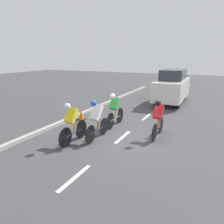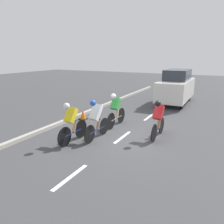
% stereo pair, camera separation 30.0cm
% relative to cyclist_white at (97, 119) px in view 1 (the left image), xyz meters
% --- Properties ---
extents(ground_plane, '(60.00, 60.00, 0.00)m').
position_rel_cyclist_white_xyz_m(ground_plane, '(-0.78, -0.83, -0.80)').
color(ground_plane, '#424244').
extents(lane_stripe_near, '(0.12, 1.40, 0.01)m').
position_rel_cyclist_white_xyz_m(lane_stripe_near, '(-0.78, 2.57, -0.80)').
color(lane_stripe_near, white).
rests_on(lane_stripe_near, ground).
extents(lane_stripe_mid, '(0.12, 1.40, 0.01)m').
position_rel_cyclist_white_xyz_m(lane_stripe_mid, '(-0.78, -0.63, -0.80)').
color(lane_stripe_mid, white).
rests_on(lane_stripe_mid, ground).
extents(lane_stripe_far, '(0.12, 1.40, 0.01)m').
position_rel_cyclist_white_xyz_m(lane_stripe_far, '(-0.78, -3.83, -0.80)').
color(lane_stripe_far, white).
rests_on(lane_stripe_far, ground).
extents(curb, '(0.20, 26.31, 0.14)m').
position_rel_cyclist_white_xyz_m(curb, '(2.42, -0.63, -0.73)').
color(curb, '#A8A399').
rests_on(curb, ground).
extents(cyclist_white, '(0.36, 1.72, 1.55)m').
position_rel_cyclist_white_xyz_m(cyclist_white, '(0.00, 0.00, 0.00)').
color(cyclist_white, black).
rests_on(cyclist_white, ground).
extents(cyclist_yellow, '(0.34, 1.67, 1.52)m').
position_rel_cyclist_white_xyz_m(cyclist_yellow, '(0.60, 0.69, -0.02)').
color(cyclist_yellow, black).
rests_on(cyclist_yellow, ground).
extents(cyclist_green, '(0.33, 1.72, 1.51)m').
position_rel_cyclist_white_xyz_m(cyclist_green, '(0.05, -1.70, -0.01)').
color(cyclist_green, black).
rests_on(cyclist_green, ground).
extents(cyclist_red, '(0.34, 1.67, 1.51)m').
position_rel_cyclist_white_xyz_m(cyclist_red, '(-1.99, -1.18, -0.01)').
color(cyclist_red, black).
rests_on(cyclist_red, ground).
extents(support_car, '(1.70, 4.33, 2.17)m').
position_rel_cyclist_white_xyz_m(support_car, '(-1.24, -7.82, 0.28)').
color(support_car, black).
rests_on(support_car, ground).
extents(traffic_cone, '(0.36, 0.36, 0.49)m').
position_rel_cyclist_white_xyz_m(traffic_cone, '(1.97, -1.93, -0.57)').
color(traffic_cone, black).
rests_on(traffic_cone, ground).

